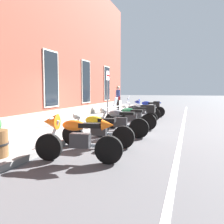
% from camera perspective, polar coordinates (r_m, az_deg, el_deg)
% --- Properties ---
extents(ground_plane, '(140.00, 140.00, 0.00)m').
position_cam_1_polar(ground_plane, '(10.53, -1.99, -3.73)').
color(ground_plane, '#424244').
extents(sidewalk, '(29.47, 2.48, 0.14)m').
position_cam_1_polar(sidewalk, '(10.99, -8.12, -3.03)').
color(sidewalk, slate).
rests_on(sidewalk, ground_plane).
extents(lane_stripe, '(29.47, 0.12, 0.01)m').
position_cam_1_polar(lane_stripe, '(9.96, 15.72, -4.40)').
color(lane_stripe, silver).
rests_on(lane_stripe, ground_plane).
extents(motorcycle_orange_sport, '(0.62, 2.02, 1.07)m').
position_cam_1_polar(motorcycle_orange_sport, '(5.61, -8.55, -5.50)').
color(motorcycle_orange_sport, black).
rests_on(motorcycle_orange_sport, ground_plane).
extents(motorcycle_yellow_naked, '(0.62, 2.13, 0.95)m').
position_cam_1_polar(motorcycle_yellow_naked, '(7.06, -3.54, -4.17)').
color(motorcycle_yellow_naked, black).
rests_on(motorcycle_yellow_naked, ground_plane).
extents(motorcycle_grey_naked, '(0.62, 2.04, 1.00)m').
position_cam_1_polar(motorcycle_grey_naked, '(8.47, 1.49, -2.49)').
color(motorcycle_grey_naked, black).
rests_on(motorcycle_grey_naked, ground_plane).
extents(motorcycle_green_touring, '(0.62, 2.17, 1.31)m').
position_cam_1_polar(motorcycle_green_touring, '(10.15, 4.79, -0.97)').
color(motorcycle_green_touring, black).
rests_on(motorcycle_green_touring, ground_plane).
extents(motorcycle_black_naked, '(0.62, 2.01, 0.95)m').
position_cam_1_polar(motorcycle_black_naked, '(11.69, 5.38, -0.54)').
color(motorcycle_black_naked, black).
rests_on(motorcycle_black_naked, ground_plane).
extents(motorcycle_silver_touring, '(0.63, 2.17, 1.31)m').
position_cam_1_polar(motorcycle_silver_touring, '(13.33, 6.94, 0.44)').
color(motorcycle_silver_touring, black).
rests_on(motorcycle_silver_touring, ground_plane).
extents(motorcycle_blue_sport, '(0.62, 2.06, 1.07)m').
position_cam_1_polar(motorcycle_blue_sport, '(15.13, 7.88, 1.10)').
color(motorcycle_blue_sport, black).
rests_on(motorcycle_blue_sport, ground_plane).
extents(pedestrian_blue_top, '(0.59, 0.44, 1.75)m').
position_cam_1_polar(pedestrian_blue_top, '(16.99, 1.36, 3.44)').
color(pedestrian_blue_top, black).
rests_on(pedestrian_blue_top, sidewalk).
extents(parking_sign, '(0.36, 0.07, 2.41)m').
position_cam_1_polar(parking_sign, '(12.05, -1.03, 5.50)').
color(parking_sign, '#4C4C51').
rests_on(parking_sign, sidewalk).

